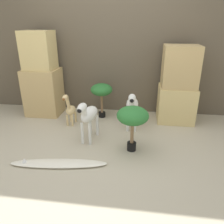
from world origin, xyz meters
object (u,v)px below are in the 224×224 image
at_px(giraffe_figurine, 70,109).
at_px(potted_palm_back, 133,117).
at_px(surfboard, 58,163).
at_px(potted_palm_front, 102,91).
at_px(zebra_right, 132,105).
at_px(zebra_left, 88,115).

relative_size(giraffe_figurine, potted_palm_back, 0.93).
bearing_deg(surfboard, giraffe_figurine, 99.69).
height_order(potted_palm_front, surfboard, potted_palm_front).
xyz_separation_m(zebra_right, zebra_left, (-0.57, -0.46, 0.00)).
bearing_deg(potted_palm_front, surfboard, -100.13).
distance_m(zebra_right, zebra_left, 0.74).
xyz_separation_m(potted_palm_front, surfboard, (-0.26, -1.47, -0.45)).
bearing_deg(potted_palm_front, giraffe_figurine, -138.77).
xyz_separation_m(potted_palm_front, potted_palm_back, (0.58, -1.02, -0.00)).
distance_m(giraffe_figurine, potted_palm_front, 0.62).
bearing_deg(zebra_right, surfboard, -126.47).
relative_size(potted_palm_front, potted_palm_back, 1.00).
distance_m(potted_palm_back, surfboard, 1.05).
height_order(giraffe_figurine, surfboard, giraffe_figurine).
height_order(zebra_left, giraffe_figurine, zebra_left).
bearing_deg(potted_palm_back, giraffe_figurine, 148.39).
distance_m(giraffe_figurine, potted_palm_back, 1.21).
bearing_deg(surfboard, zebra_left, 69.61).
distance_m(zebra_left, potted_palm_front, 0.85).
bearing_deg(potted_palm_back, zebra_left, 163.93).
bearing_deg(potted_palm_back, potted_palm_front, 119.50).
height_order(potted_palm_back, surfboard, potted_palm_back).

